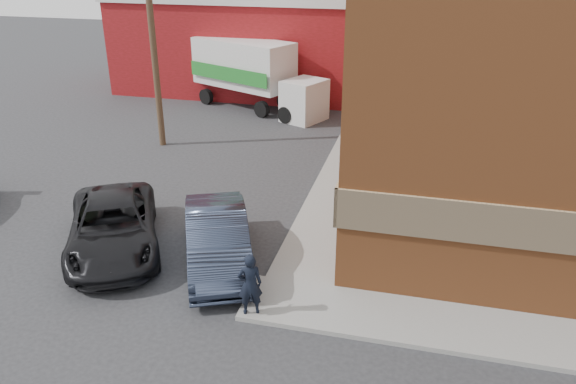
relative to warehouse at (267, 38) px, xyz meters
The scene contains 8 objects.
ground 21.07m from the warehouse, 73.30° to the right, with size 90.00×90.00×0.00m, color #28282B.
sidewalk_west 13.12m from the warehouse, 59.04° to the right, with size 1.80×18.00×0.12m, color gray.
warehouse is the anchor object (origin of this frame).
utility_pole 11.27m from the warehouse, 97.77° to the right, with size 2.00×0.26×9.00m.
man 22.40m from the warehouse, 74.94° to the right, with size 0.56×0.37×1.54m, color black.
sedan 20.06m from the warehouse, 77.74° to the right, with size 1.61×4.61×1.52m, color #272F41.
suv_a 19.65m from the warehouse, 86.66° to the right, with size 2.38×5.16×1.43m, color black.
box_truck 4.86m from the warehouse, 82.04° to the right, with size 7.17×4.76×3.43m.
Camera 1 is at (3.26, -11.75, 8.04)m, focal length 35.00 mm.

